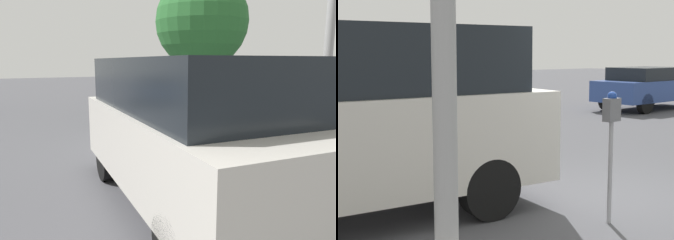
# 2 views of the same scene
# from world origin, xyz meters

# --- Properties ---
(ground_plane) EXTENTS (80.00, 80.00, 0.00)m
(ground_plane) POSITION_xyz_m (0.00, 0.00, 0.00)
(ground_plane) COLOR #4C4C51
(parking_meter_near) EXTENTS (0.21, 0.13, 1.52)m
(parking_meter_near) POSITION_xyz_m (0.77, 0.62, 1.12)
(parking_meter_near) COLOR #9E9EA3
(parking_meter_near) RESTS_ON ground
(car_distant) EXTENTS (4.27, 2.07, 1.44)m
(car_distant) POSITION_xyz_m (-9.21, -6.88, 0.78)
(car_distant) COLOR #2D478C
(car_distant) RESTS_ON ground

